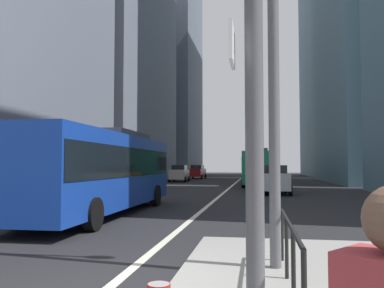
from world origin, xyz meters
The scene contains 13 objects.
ground_plane centered at (0.00, 20.00, 0.00)m, with size 160.00×160.00×0.00m, color black.
lane_centre_line centered at (0.00, 30.00, 0.01)m, with size 0.20×80.00×0.01m, color beige.
office_tower_left_mid centered at (-16.00, 42.56, 14.84)m, with size 12.08×25.17×29.67m, color slate.
office_tower_left_far centered at (-16.00, 69.54, 20.26)m, with size 13.98×18.61×40.53m, color slate.
office_tower_right_far centered at (17.00, 68.89, 25.41)m, with size 11.60×24.25×50.82m, color slate.
city_bus_blue_oncoming centered at (-3.66, 9.00, 1.84)m, with size 2.70×11.77×3.40m.
city_bus_red_receding centered at (2.34, 32.31, 1.84)m, with size 2.72×11.15×3.40m.
city_bus_red_distant centered at (3.50, 53.05, 1.84)m, with size 2.71×10.76×3.40m.
car_oncoming_mid centered at (-6.69, 40.80, 0.99)m, with size 2.13×4.34×1.94m.
car_receding_near centered at (2.68, 22.29, 0.99)m, with size 2.19×4.47×1.94m.
car_receding_far centered at (3.44, 21.69, 0.99)m, with size 2.18×4.30×1.94m.
car_oncoming_far centered at (-6.07, 51.07, 0.99)m, with size 2.19×4.56×1.94m.
pedestrian_railing centered at (2.80, -0.18, 0.86)m, with size 0.06×3.78×0.98m.
Camera 1 is at (2.35, -6.31, 1.96)m, focal length 38.19 mm.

